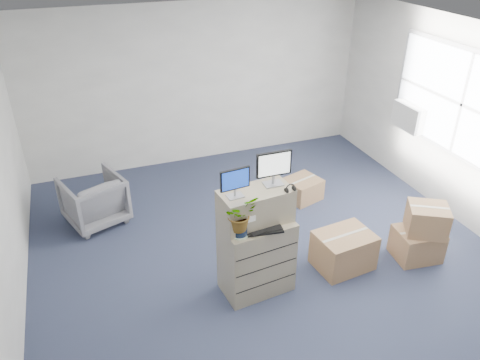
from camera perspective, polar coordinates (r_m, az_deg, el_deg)
name	(u,v)px	position (r m, az deg, el deg)	size (l,w,h in m)	color
ground	(278,272)	(6.09, 4.61, -11.12)	(7.00, 7.00, 0.00)	#21283D
wall_back	(198,85)	(8.34, -5.15, 11.49)	(6.00, 0.02, 2.80)	#B3B2AA
window	(464,105)	(7.20, 25.61, 8.29)	(0.07, 2.72, 1.52)	#9C9C9E
ac_unit	(410,117)	(7.92, 20.02, 7.28)	(0.24, 0.60, 0.40)	white
filing_cabinet_lower	(257,256)	(5.57, 2.03, -9.30)	(0.81, 0.49, 0.94)	tan
filing_cabinet_upper	(256,206)	(5.20, 1.92, -3.21)	(0.81, 0.40, 0.40)	tan
monitor_left	(235,181)	(4.89, -0.61, -0.17)	(0.34, 0.15, 0.33)	#99999E
monitor_right	(274,167)	(5.11, 4.15, 1.65)	(0.41, 0.16, 0.40)	#99999E
headphones	(290,188)	(5.10, 6.15, -1.02)	(0.12, 0.12, 0.01)	black
keyboard	(264,230)	(5.16, 2.96, -6.12)	(0.41, 0.17, 0.02)	black
mouse	(288,217)	(5.38, 5.81, -4.53)	(0.09, 0.05, 0.03)	silver
water_bottle	(262,209)	(5.32, 2.71, -3.60)	(0.06, 0.06, 0.22)	#9C9EA5
phone_dock	(247,219)	(5.28, 0.92, -4.77)	(0.05, 0.05, 0.11)	silver
external_drive	(276,211)	(5.45, 4.40, -3.80)	(0.19, 0.14, 0.06)	black
tissue_box	(279,204)	(5.45, 4.80, -2.91)	(0.24, 0.12, 0.09)	#4181DE
potted_plant	(239,218)	(4.97, -0.07, -4.60)	(0.46, 0.49, 0.40)	#9CB592
office_chair	(94,198)	(7.10, -17.41, -2.06)	(0.78, 0.73, 0.81)	slate
cardboard_boxes	(365,230)	(6.53, 15.02, -5.93)	(1.74, 2.49, 0.79)	#996E4A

